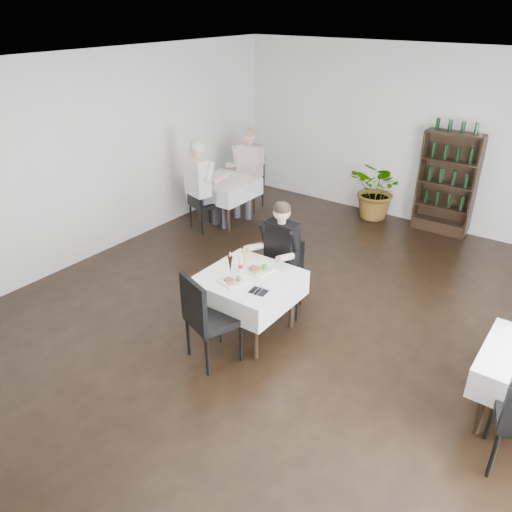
{
  "coord_description": "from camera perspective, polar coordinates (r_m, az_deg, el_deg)",
  "views": [
    {
      "loc": [
        2.7,
        -3.97,
        3.59
      ],
      "look_at": [
        -0.34,
        0.2,
        0.93
      ],
      "focal_mm": 35.0,
      "sensor_mm": 36.0,
      "label": 1
    }
  ],
  "objects": [
    {
      "name": "room_shell",
      "position": [
        5.24,
        1.71,
        3.71
      ],
      "size": [
        9.0,
        9.0,
        9.0
      ],
      "color": "black",
      "rests_on": "ground"
    },
    {
      "name": "wine_shelf",
      "position": [
        8.98,
        20.94,
        7.64
      ],
      "size": [
        0.9,
        0.28,
        1.75
      ],
      "color": "black",
      "rests_on": "ground"
    },
    {
      "name": "main_table",
      "position": [
        5.79,
        -0.86,
        -3.57
      ],
      "size": [
        1.03,
        1.03,
        0.77
      ],
      "color": "black",
      "rests_on": "ground"
    },
    {
      "name": "left_table",
      "position": [
        8.94,
        -3.6,
        7.78
      ],
      "size": [
        0.98,
        0.98,
        0.77
      ],
      "color": "black",
      "rests_on": "ground"
    },
    {
      "name": "potted_tree",
      "position": [
        9.3,
        13.8,
        7.31
      ],
      "size": [
        1.15,
        1.05,
        1.08
      ],
      "primitive_type": "imported",
      "rotation": [
        0.0,
        0.0,
        -0.24
      ],
      "color": "#20581E",
      "rests_on": "ground"
    },
    {
      "name": "main_chair_far",
      "position": [
        6.29,
        3.44,
        -1.87
      ],
      "size": [
        0.56,
        0.57,
        0.93
      ],
      "color": "black",
      "rests_on": "ground"
    },
    {
      "name": "main_chair_near",
      "position": [
        5.36,
        -5.78,
        -6.67
      ],
      "size": [
        0.62,
        0.62,
        1.07
      ],
      "color": "black",
      "rests_on": "ground"
    },
    {
      "name": "left_chair_far",
      "position": [
        9.53,
        -0.62,
        8.78
      ],
      "size": [
        0.54,
        0.54,
        1.0
      ],
      "color": "black",
      "rests_on": "ground"
    },
    {
      "name": "left_chair_near",
      "position": [
        8.59,
        -6.31,
        6.39
      ],
      "size": [
        0.56,
        0.56,
        0.97
      ],
      "color": "black",
      "rests_on": "ground"
    },
    {
      "name": "diner_main",
      "position": [
        6.16,
        2.5,
        0.77
      ],
      "size": [
        0.55,
        0.55,
        1.46
      ],
      "color": "#3D3C44",
      "rests_on": "ground"
    },
    {
      "name": "diner_left_far",
      "position": [
        9.2,
        -0.91,
        10.33
      ],
      "size": [
        0.66,
        0.71,
        1.58
      ],
      "color": "#3D3C44",
      "rests_on": "ground"
    },
    {
      "name": "diner_left_near",
      "position": [
        8.42,
        -6.11,
        8.74
      ],
      "size": [
        0.67,
        0.71,
        1.62
      ],
      "color": "#3D3C44",
      "rests_on": "ground"
    },
    {
      "name": "plate_far",
      "position": [
        5.81,
        0.28,
        -1.57
      ],
      "size": [
        0.31,
        0.31,
        0.09
      ],
      "color": "white",
      "rests_on": "main_table"
    },
    {
      "name": "plate_near",
      "position": [
        5.59,
        -2.67,
        -2.89
      ],
      "size": [
        0.31,
        0.31,
        0.08
      ],
      "color": "white",
      "rests_on": "main_table"
    },
    {
      "name": "pilsner_dark",
      "position": [
        5.75,
        -2.96,
        -0.94
      ],
      "size": [
        0.06,
        0.06,
        0.26
      ],
      "color": "black",
      "rests_on": "main_table"
    },
    {
      "name": "pilsner_lager",
      "position": [
        5.84,
        -1.34,
        -0.36
      ],
      "size": [
        0.06,
        0.06,
        0.28
      ],
      "color": "gold",
      "rests_on": "main_table"
    },
    {
      "name": "coke_bottle",
      "position": [
        5.76,
        -1.76,
        -1.0
      ],
      "size": [
        0.06,
        0.06,
        0.24
      ],
      "color": "silver",
      "rests_on": "main_table"
    },
    {
      "name": "napkin_cutlery",
      "position": [
        5.42,
        0.3,
        -4.05
      ],
      "size": [
        0.2,
        0.21,
        0.02
      ],
      "color": "black",
      "rests_on": "main_table"
    }
  ]
}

